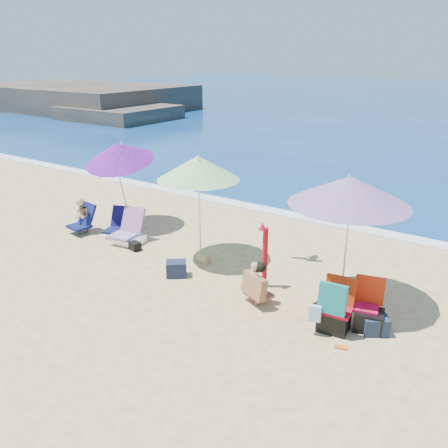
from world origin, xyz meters
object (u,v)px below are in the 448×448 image
Objects in this scene: person_center at (255,284)px; camp_chair_left at (368,314)px; furled_umbrella at (264,252)px; umbrella_turquoise at (350,191)px; umbrella_striped at (198,168)px; chair_rainbow at (130,234)px; chair_navy at (119,227)px; umbrella_blue at (118,152)px; person_left at (82,216)px; camp_chair_right at (334,312)px.

camp_chair_left is at bearing 10.34° from person_center.
furled_umbrella reaches higher than camp_chair_left.
person_center is (-1.24, -0.95, -1.72)m from umbrella_turquoise.
chair_rainbow is at bearing -172.84° from umbrella_striped.
person_center is at bearing -12.74° from chair_navy.
chair_navy is at bearing 167.26° from person_center.
umbrella_blue is 1.86m from person_left.
umbrella_turquoise is 2.93× the size of chair_navy.
umbrella_blue reaches higher than camp_chair_right.
umbrella_turquoise is at bearing -5.47° from umbrella_blue.
umbrella_turquoise is 1.02× the size of umbrella_striped.
chair_navy is (0.35, -0.51, -1.79)m from umbrella_blue.
umbrella_striped is at bearing 6.58° from person_left.
camp_chair_left is (5.94, -0.44, 0.03)m from chair_rainbow.
chair_rainbow reaches higher than chair_navy.
camp_chair_right is (3.55, -1.08, -1.73)m from umbrella_striped.
chair_rainbow is 1.52m from person_left.
person_center is at bearing -142.49° from umbrella_turquoise.
person_left is at bearing -120.26° from umbrella_blue.
camp_chair_right is 7.01m from person_left.
person_center is at bearing -27.01° from umbrella_striped.
furled_umbrella is at bearing 158.11° from camp_chair_right.
umbrella_striped is at bearing -9.86° from umbrella_blue.
umbrella_blue is 7.22m from camp_chair_left.
camp_chair_left is (6.91, -1.19, -1.72)m from umbrella_blue.
umbrella_turquoise reaches higher than camp_chair_left.
camp_chair_right is (5.48, -0.83, 0.11)m from chair_rainbow.
umbrella_blue is 2.88× the size of camp_chair_left.
camp_chair_right is (1.70, -0.68, -0.41)m from furled_umbrella.
person_center is at bearing -169.66° from camp_chair_left.
umbrella_striped is 1.74× the size of furled_umbrella.
camp_chair_right is 1.11× the size of person_center.
furled_umbrella is 3.82m from chair_rainbow.
chair_rainbow is (0.62, -0.24, 0.03)m from chair_navy.
camp_chair_right reaches higher than camp_chair_left.
umbrella_striped is 2.82× the size of camp_chair_left.
umbrella_blue is 6.84m from camp_chair_right.
camp_chair_left is at bearing -2.24° from person_left.
umbrella_blue is 2.51× the size of person_left.
chair_navy is 0.67m from chair_rainbow.
person_left reaches higher than camp_chair_right.
chair_rainbow is (0.97, -0.75, -1.75)m from umbrella_blue.
umbrella_striped is 2.68m from chair_rainbow.
umbrella_blue reaches higher than chair_rainbow.
umbrella_striped reaches higher than camp_chair_right.
person_center is (0.19, -0.65, -0.35)m from furled_umbrella.
umbrella_striped is 2.85× the size of person_center.
person_left is at bearing -179.98° from furled_umbrella.
chair_rainbow is 0.94× the size of camp_chair_right.
umbrella_striped is 3.81m from person_left.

